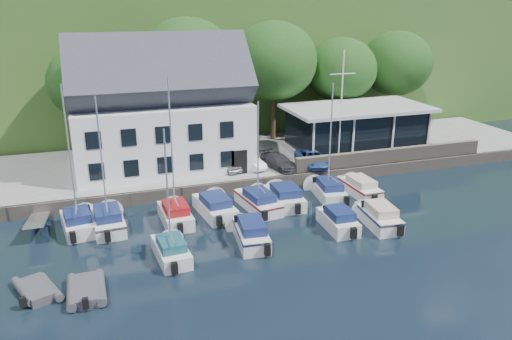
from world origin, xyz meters
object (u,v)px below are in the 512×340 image
(harbor_building, at_px, (161,116))
(car_silver, at_px, (227,163))
(boat_r1_2, at_px, (172,159))
(boat_r2_1, at_px, (168,193))
(boat_r1_3, at_px, (215,204))
(boat_r1_1, at_px, (102,162))
(boat_r1_7, at_px, (359,185))
(dinghy_0, at_px, (37,288))
(car_dgrey, at_px, (279,161))
(dinghy_1, at_px, (86,289))
(boat_r1_4, at_px, (258,150))
(club_pavilion, at_px, (356,128))
(boat_r1_6, at_px, (330,143))
(boat_r2_2, at_px, (251,230))
(boat_r2_4, at_px, (379,214))
(boat_r2_3, at_px, (338,218))
(boat_r1_0, at_px, (71,165))
(car_blue, at_px, (312,158))
(boat_r1_5, at_px, (284,195))
(car_white, at_px, (251,162))
(flagpole, at_px, (341,108))

(harbor_building, height_order, car_silver, harbor_building)
(boat_r1_2, relative_size, boat_r2_1, 1.08)
(boat_r1_3, bearing_deg, boat_r1_1, 173.40)
(boat_r1_1, height_order, boat_r1_7, boat_r1_1)
(boat_r2_1, bearing_deg, dinghy_0, -171.94)
(boat_r1_3, height_order, dinghy_0, boat_r1_3)
(boat_r1_1, xyz_separation_m, boat_r1_3, (7.28, 0.02, -3.89))
(car_dgrey, relative_size, boat_r1_1, 0.44)
(harbor_building, distance_m, dinghy_1, 18.82)
(boat_r1_4, height_order, dinghy_1, boat_r1_4)
(dinghy_0, bearing_deg, club_pavilion, 7.75)
(boat_r1_6, xyz_separation_m, boat_r2_2, (-7.97, -5.33, -3.56))
(car_dgrey, bearing_deg, boat_r2_4, -89.26)
(boat_r1_3, bearing_deg, boat_r1_4, -7.12)
(boat_r2_1, bearing_deg, boat_r2_3, -1.48)
(car_dgrey, height_order, boat_r1_0, boat_r1_0)
(boat_r1_3, xyz_separation_m, boat_r2_2, (1.11, -4.83, 0.03))
(boat_r1_2, height_order, boat_r1_6, boat_r1_2)
(car_blue, distance_m, boat_r1_1, 18.21)
(boat_r2_3, bearing_deg, boat_r1_5, 112.68)
(boat_r1_4, xyz_separation_m, boat_r2_2, (-2.11, -4.81, -3.67))
(car_white, bearing_deg, boat_r1_3, -144.15)
(car_silver, height_order, boat_r2_3, car_silver)
(boat_r2_2, distance_m, dinghy_1, 10.34)
(boat_r1_6, bearing_deg, dinghy_1, -146.89)
(boat_r2_1, height_order, boat_r2_3, boat_r2_1)
(boat_r2_1, bearing_deg, dinghy_1, -156.93)
(boat_r1_7, xyz_separation_m, boat_r2_4, (-1.67, -5.52, 0.09))
(car_silver, height_order, car_blue, car_blue)
(harbor_building, bearing_deg, club_pavilion, -1.59)
(boat_r2_4, bearing_deg, boat_r1_4, 148.24)
(flagpole, height_order, boat_r1_7, flagpole)
(boat_r2_4, bearing_deg, car_blue, 96.34)
(boat_r1_5, bearing_deg, boat_r1_1, -177.03)
(boat_r1_3, distance_m, dinghy_0, 13.19)
(flagpole, distance_m, boat_r1_2, 16.36)
(boat_r2_3, bearing_deg, dinghy_0, -170.99)
(boat_r1_4, bearing_deg, boat_r1_5, -4.91)
(boat_r1_1, bearing_deg, boat_r1_5, -2.75)
(flagpole, bearing_deg, dinghy_1, -148.05)
(boat_r1_6, bearing_deg, boat_r2_1, -147.71)
(boat_r1_6, bearing_deg, boat_r2_3, -101.70)
(boat_r1_4, relative_size, boat_r1_5, 1.47)
(boat_r2_3, xyz_separation_m, dinghy_0, (-18.33, -2.14, -0.40))
(boat_r2_4, bearing_deg, car_silver, 128.14)
(boat_r1_3, bearing_deg, harbor_building, 96.84)
(flagpole, height_order, boat_r2_1, flagpole)
(car_silver, xyz_separation_m, boat_r1_3, (-2.65, -6.35, -0.84))
(boat_r2_3, bearing_deg, flagpole, 65.14)
(car_dgrey, xyz_separation_m, boat_r1_6, (2.18, -4.92, 2.75))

